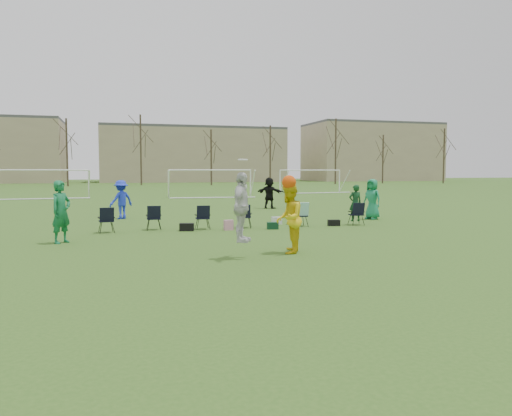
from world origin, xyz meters
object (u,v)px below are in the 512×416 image
object	(u,v)px
fielder_green_near	(61,212)
fielder_black	(269,193)
fielder_green_far	(372,199)
fielder_blue	(121,200)
goal_right	(311,175)
goal_mid	(210,175)
goal_left	(43,176)
center_contest	(272,213)

from	to	relation	value
fielder_green_near	fielder_black	world-z (taller)	fielder_green_near
fielder_green_far	fielder_black	bearing A→B (deg)	173.36
fielder_blue	goal_right	bearing A→B (deg)	-161.24
goal_mid	goal_right	world-z (taller)	same
goal_mid	goal_right	bearing A→B (deg)	30.57
fielder_green_near	fielder_blue	distance (m)	8.17
fielder_blue	goal_mid	bearing A→B (deg)	-145.26
fielder_black	goal_mid	size ratio (longest dim) A/B	0.26
fielder_green_near	goal_left	xyz separation A→B (m)	(-4.15, 28.60, 0.91)
goal_left	fielder_black	bearing A→B (deg)	-52.08
fielder_black	fielder_blue	bearing A→B (deg)	70.08
fielder_blue	goal_left	distance (m)	21.58
fielder_green_near	fielder_black	size ratio (longest dim) A/B	1.05
fielder_green_far	goal_right	size ratio (longest dim) A/B	0.27
fielder_green_near	goal_mid	size ratio (longest dim) A/B	0.27
fielder_blue	goal_left	xyz separation A→B (m)	(-6.12, 20.67, 0.98)
center_contest	goal_mid	xyz separation A→B (m)	(4.00, 30.66, 0.76)
fielder_green_near	center_contest	xyz separation A→B (m)	(5.84, -4.06, 0.15)
goal_left	goal_right	size ratio (longest dim) A/B	1.01
goal_left	goal_mid	bearing A→B (deg)	-13.13
fielder_green_near	goal_right	size ratio (longest dim) A/B	0.28
fielder_blue	fielder_black	size ratio (longest dim) A/B	0.97
fielder_black	fielder_green_far	bearing A→B (deg)	152.60
fielder_green_near	fielder_green_far	distance (m)	14.36
center_contest	goal_right	distance (m)	40.01
fielder_black	goal_left	world-z (taller)	goal_left
fielder_green_near	goal_mid	world-z (taller)	goal_mid
fielder_blue	goal_right	size ratio (longest dim) A/B	0.26
fielder_blue	goal_mid	xyz separation A→B (m)	(7.88, 18.67, 0.98)
fielder_green_near	goal_mid	bearing A→B (deg)	20.35
fielder_blue	goal_mid	distance (m)	20.29
goal_left	goal_right	xyz separation A→B (m)	(26.00, 4.00, 0.00)
fielder_blue	fielder_green_near	bearing A→B (deg)	43.70
fielder_green_near	fielder_green_far	xyz separation A→B (m)	(13.65, 4.46, -0.04)
fielder_blue	center_contest	world-z (taller)	center_contest
fielder_blue	fielder_green_far	bearing A→B (deg)	131.06
fielder_green_far	goal_mid	distance (m)	22.49
fielder_black	center_contest	bearing A→B (deg)	116.46
fielder_green_far	goal_mid	size ratio (longest dim) A/B	0.26
fielder_black	goal_right	size ratio (longest dim) A/B	0.26
fielder_black	goal_right	bearing A→B (deg)	-74.76
fielder_black	fielder_green_near	bearing A→B (deg)	92.22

